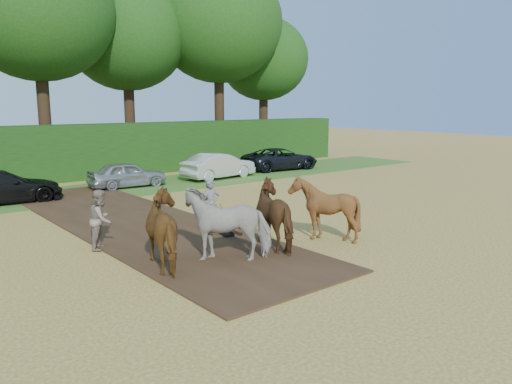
# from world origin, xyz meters

# --- Properties ---
(ground) EXTENTS (120.00, 120.00, 0.00)m
(ground) POSITION_xyz_m (0.00, 0.00, 0.00)
(ground) COLOR gold
(ground) RESTS_ON ground
(earth_strip) EXTENTS (4.50, 17.00, 0.05)m
(earth_strip) POSITION_xyz_m (1.50, 7.00, 0.03)
(earth_strip) COLOR #472D1C
(earth_strip) RESTS_ON ground
(grass_verge) EXTENTS (50.00, 5.00, 0.03)m
(grass_verge) POSITION_xyz_m (0.00, 14.00, 0.01)
(grass_verge) COLOR #38601E
(grass_verge) RESTS_ON ground
(hedgerow) EXTENTS (46.00, 1.60, 3.00)m
(hedgerow) POSITION_xyz_m (0.00, 18.50, 1.50)
(hedgerow) COLOR #14380F
(hedgerow) RESTS_ON ground
(spectator_near) EXTENTS (1.04, 1.06, 1.73)m
(spectator_near) POSITION_xyz_m (-0.63, 4.76, 0.86)
(spectator_near) COLOR tan
(spectator_near) RESTS_ON ground
(plough_team) EXTENTS (6.70, 4.67, 1.95)m
(plough_team) POSITION_xyz_m (2.55, 1.77, 0.97)
(plough_team) COLOR brown
(plough_team) RESTS_ON ground
(parked_cars) EXTENTS (36.29, 3.26, 1.44)m
(parked_cars) POSITION_xyz_m (1.37, 14.06, 0.69)
(parked_cars) COLOR silver
(parked_cars) RESTS_ON ground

